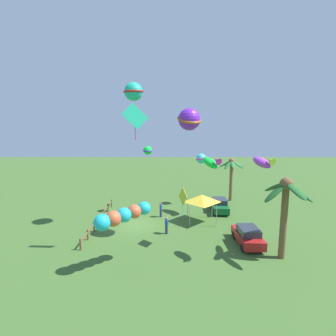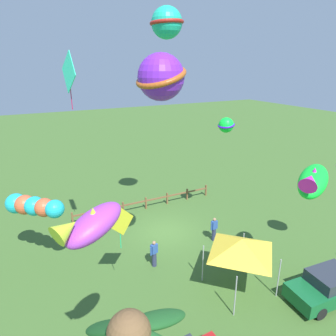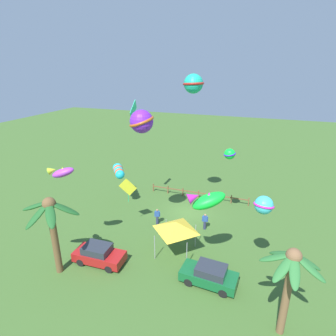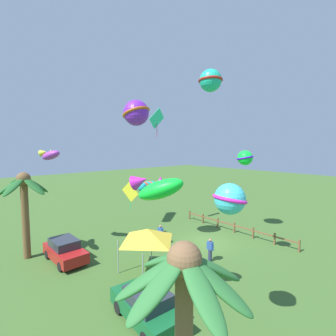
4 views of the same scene
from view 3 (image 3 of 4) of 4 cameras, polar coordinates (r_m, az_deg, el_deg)
name	(u,v)px [view 3 (image 3 of 4)]	position (r m, az deg, el deg)	size (l,w,h in m)	color
ground_plane	(188,213)	(29.32, 4.07, -9.22)	(120.00, 120.00, 0.00)	#3D6028
palm_tree_0	(291,272)	(16.87, 23.77, -18.90)	(3.36, 3.33, 5.68)	brown
palm_tree_1	(51,219)	(21.12, -22.78, -9.55)	(4.05, 3.66, 6.08)	brown
rail_fence	(198,193)	(32.31, 6.23, -5.19)	(11.30, 0.12, 0.95)	brown
parked_car_0	(99,254)	(23.08, -13.93, -16.74)	(3.96, 1.85, 1.51)	#A51919
parked_car_1	(209,275)	(20.92, 8.42, -20.79)	(4.02, 1.99, 1.51)	#145B2D
spectator_0	(157,216)	(27.11, -2.21, -9.85)	(0.53, 0.33, 1.59)	#2D3351
spectator_1	(205,221)	(26.54, 7.54, -10.75)	(0.55, 0.28, 1.59)	#2D3351
festival_tent	(176,226)	(22.51, 1.62, -11.80)	(2.86, 2.86, 2.85)	#9E9EA3
kite_ball_0	(142,121)	(22.25, -5.42, 9.43)	(2.56, 2.59, 1.86)	purple
kite_diamond_1	(128,187)	(25.41, -8.19, -3.93)	(1.55, 0.60, 2.29)	gold
kite_tube_2	(119,171)	(30.60, -10.05, -0.56)	(2.76, 3.58, 1.43)	#1CB7D0
kite_diamond_3	(133,110)	(27.14, -7.09, 11.57)	(0.31, 1.95, 2.72)	#2EE3AA
kite_fish_4	(207,200)	(19.18, 7.89, -6.49)	(2.95, 2.29, 1.66)	#12D430
kite_ball_5	(193,84)	(25.66, 5.21, 16.77)	(2.56, 2.56, 1.71)	#1CBC98
kite_ball_6	(230,154)	(25.07, 12.47, 2.82)	(1.38, 1.38, 0.96)	#12E837
kite_fish_7	(61,172)	(21.38, -20.91, -0.79)	(2.01, 1.45, 1.03)	purple
kite_ball_8	(264,205)	(19.50, 18.97, -7.15)	(1.72, 1.73, 1.23)	#3ECBDD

